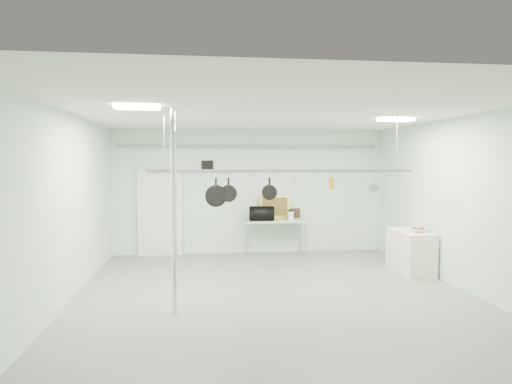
{
  "coord_description": "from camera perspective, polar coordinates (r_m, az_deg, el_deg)",
  "views": [
    {
      "loc": [
        -1.31,
        -7.71,
        2.36
      ],
      "look_at": [
        -0.22,
        1.0,
        1.78
      ],
      "focal_mm": 32.0,
      "sensor_mm": 36.0,
      "label": 1
    }
  ],
  "objects": [
    {
      "name": "conduit_pipe",
      "position": [
        11.69,
        -0.69,
        5.68
      ],
      "size": [
        6.6,
        0.07,
        0.07
      ],
      "primitive_type": "cylinder",
      "rotation": [
        0.0,
        1.57,
        0.0
      ],
      "color": "gray",
      "rests_on": "back_wall"
    },
    {
      "name": "right_wall",
      "position": [
        9.11,
        24.68,
        -1.36
      ],
      "size": [
        0.02,
        8.0,
        3.2
      ],
      "primitive_type": "cube",
      "color": "silver",
      "rests_on": "floor"
    },
    {
      "name": "microwave",
      "position": [
        11.43,
        0.71,
        -2.69
      ],
      "size": [
        0.65,
        0.47,
        0.34
      ],
      "primitive_type": "imported",
      "rotation": [
        0.0,
        0.0,
        3.06
      ],
      "color": "black",
      "rests_on": "prep_table"
    },
    {
      "name": "skillet_mid",
      "position": [
        8.04,
        -3.46,
        0.31
      ],
      "size": [
        0.31,
        0.13,
        0.42
      ],
      "primitive_type": null,
      "rotation": [
        0.0,
        0.0,
        -0.24
      ],
      "color": "black",
      "rests_on": "pot_rack"
    },
    {
      "name": "painting_small",
      "position": [
        11.94,
        4.81,
        -2.64
      ],
      "size": [
        0.3,
        0.09,
        0.25
      ],
      "primitive_type": "cube",
      "rotation": [
        -0.17,
        0.0,
        -0.04
      ],
      "color": "#321D11",
      "rests_on": "prep_table"
    },
    {
      "name": "grater",
      "position": [
        8.37,
        9.42,
        1.05
      ],
      "size": [
        0.09,
        0.02,
        0.23
      ],
      "primitive_type": null,
      "rotation": [
        0.0,
        0.0,
        0.02
      ],
      "color": "yellow",
      "rests_on": "pot_rack"
    },
    {
      "name": "fruit_bowl",
      "position": [
        10.09,
        19.68,
        -4.54
      ],
      "size": [
        0.34,
        0.34,
        0.08
      ],
      "primitive_type": "imported",
      "rotation": [
        0.0,
        0.0,
        -0.04
      ],
      "color": "silver",
      "rests_on": "side_cabinet"
    },
    {
      "name": "ceiling",
      "position": [
        7.87,
        2.53,
        9.82
      ],
      "size": [
        7.0,
        8.0,
        0.02
      ],
      "primitive_type": "cube",
      "color": "silver",
      "rests_on": "back_wall"
    },
    {
      "name": "skillet_left",
      "position": [
        8.04,
        -5.02,
        -0.01
      ],
      "size": [
        0.39,
        0.07,
        0.51
      ],
      "primitive_type": null,
      "rotation": [
        0.0,
        0.0,
        0.04
      ],
      "color": "black",
      "rests_on": "pot_rack"
    },
    {
      "name": "pot_rack",
      "position": [
        8.15,
        3.54,
        2.85
      ],
      "size": [
        4.8,
        0.06,
        1.0
      ],
      "color": "#B7B7BC",
      "rests_on": "ceiling"
    },
    {
      "name": "wall_vent",
      "position": [
        11.69,
        -6.11,
        3.2
      ],
      "size": [
        0.3,
        0.04,
        0.3
      ],
      "primitive_type": "cube",
      "color": "black",
      "rests_on": "back_wall"
    },
    {
      "name": "prep_table",
      "position": [
        11.57,
        2.44,
        -3.82
      ],
      "size": [
        1.6,
        0.7,
        0.91
      ],
      "color": "#9FBBA8",
      "rests_on": "floor"
    },
    {
      "name": "door",
      "position": [
        11.77,
        -11.92,
        -2.71
      ],
      "size": [
        1.1,
        0.1,
        2.2
      ],
      "primitive_type": "cube",
      "color": "silver",
      "rests_on": "floor"
    },
    {
      "name": "fruit_cluster",
      "position": [
        10.08,
        19.68,
        -4.32
      ],
      "size": [
        0.24,
        0.24,
        0.09
      ],
      "primitive_type": null,
      "color": "maroon",
      "rests_on": "fruit_bowl"
    },
    {
      "name": "light_panel_left",
      "position": [
        7.02,
        -14.61,
        10.2
      ],
      "size": [
        0.65,
        0.3,
        0.05
      ],
      "primitive_type": "cube",
      "color": "white",
      "rests_on": "ceiling"
    },
    {
      "name": "skillet_right",
      "position": [
        8.12,
        1.69,
        0.5
      ],
      "size": [
        0.28,
        0.13,
        0.38
      ],
      "primitive_type": null,
      "rotation": [
        0.0,
        0.0,
        -0.28
      ],
      "color": "black",
      "rests_on": "pot_rack"
    },
    {
      "name": "whisk",
      "position": [
        8.2,
        4.87,
        0.64
      ],
      "size": [
        0.26,
        0.26,
        0.34
      ],
      "primitive_type": null,
      "rotation": [
        0.0,
        0.0,
        0.36
      ],
      "color": "#BBBCC0",
      "rests_on": "pot_rack"
    },
    {
      "name": "painting_large",
      "position": [
        11.83,
        2.35,
        -1.89
      ],
      "size": [
        0.78,
        0.15,
        0.58
      ],
      "primitive_type": "cube",
      "rotation": [
        -0.14,
        0.0,
        0.03
      ],
      "color": "gold",
      "rests_on": "prep_table"
    },
    {
      "name": "light_panel_right",
      "position": [
        9.14,
        17.05,
        8.63
      ],
      "size": [
        0.65,
        0.3,
        0.05
      ],
      "primitive_type": "cube",
      "color": "white",
      "rests_on": "ceiling"
    },
    {
      "name": "chrome_pole",
      "position": [
        7.16,
        -10.23,
        -2.37
      ],
      "size": [
        0.08,
        0.08,
        3.2
      ],
      "primitive_type": "cylinder",
      "color": "silver",
      "rests_on": "floor"
    },
    {
      "name": "side_cabinet",
      "position": [
        10.32,
        18.76,
        -7.1
      ],
      "size": [
        0.6,
        1.2,
        0.9
      ],
      "primitive_type": "cube",
      "color": "silver",
      "rests_on": "floor"
    },
    {
      "name": "floor",
      "position": [
        8.17,
        2.46,
        -13.02
      ],
      "size": [
        8.0,
        8.0,
        0.0
      ],
      "primitive_type": "plane",
      "color": "gray",
      "rests_on": "ground"
    },
    {
      "name": "coffee_canister",
      "position": [
        11.63,
        4.36,
        -2.93
      ],
      "size": [
        0.16,
        0.16,
        0.2
      ],
      "primitive_type": "cylinder",
      "rotation": [
        0.0,
        0.0,
        -0.14
      ],
      "color": "white",
      "rests_on": "prep_table"
    },
    {
      "name": "back_wall",
      "position": [
        11.8,
        -0.74,
        0.07
      ],
      "size": [
        7.0,
        0.02,
        3.2
      ],
      "primitive_type": "cube",
      "color": "silver",
      "rests_on": "floor"
    },
    {
      "name": "saucepan",
      "position": [
        8.63,
        14.44,
        0.89
      ],
      "size": [
        0.17,
        0.13,
        0.28
      ],
      "primitive_type": null,
      "rotation": [
        0.0,
        0.0,
        -0.25
      ],
      "color": "silver",
      "rests_on": "pot_rack"
    }
  ]
}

